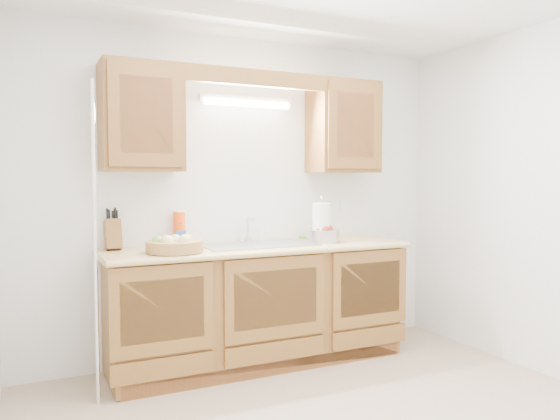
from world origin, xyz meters
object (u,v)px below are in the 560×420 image
fruit_basket (175,245)px  knife_block (113,234)px  paper_towel (322,223)px  apple_bowl (323,235)px

fruit_basket → knife_block: bearing=136.9°
fruit_basket → paper_towel: bearing=5.2°
knife_block → paper_towel: 1.58m
paper_towel → knife_block: bearing=172.0°
knife_block → paper_towel: paper_towel is taller
knife_block → paper_towel: bearing=-8.8°
knife_block → apple_bowl: bearing=-9.6°
apple_bowl → knife_block: bearing=171.2°
paper_towel → apple_bowl: paper_towel is taller
fruit_basket → paper_towel: (1.21, 0.11, 0.10)m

